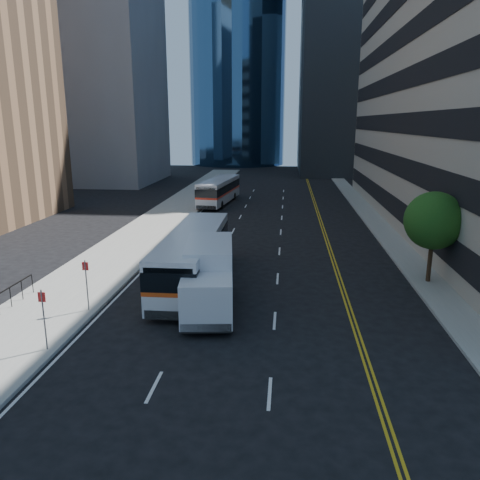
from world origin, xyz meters
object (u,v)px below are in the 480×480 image
Objects in this scene: street_tree at (434,221)px; box_truck at (209,277)px; bus_front at (193,256)px; bus_rear at (219,190)px.

street_tree is 0.75× the size of box_truck.
street_tree is at bearing 15.60° from box_truck.
bus_front reaches higher than bus_rear.
street_tree is 12.87m from box_truck.
bus_rear is 1.60× the size of box_truck.
box_truck is (1.47, -3.55, 0.02)m from bus_front.
street_tree reaches higher than box_truck.
box_truck is at bearing -76.31° from bus_rear.
bus_rear is at bearing 94.62° from bus_front.
bus_rear is (-2.40, 26.68, -0.13)m from bus_front.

